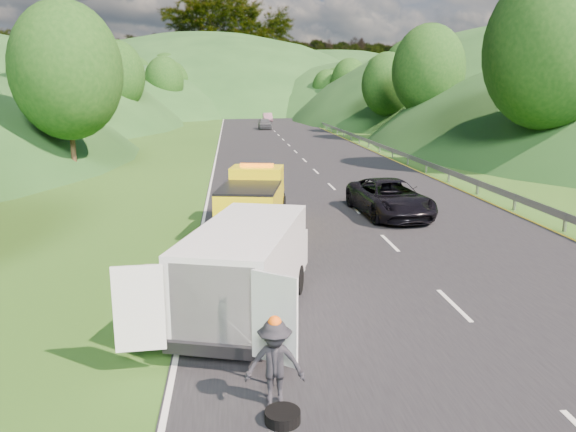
{
  "coord_description": "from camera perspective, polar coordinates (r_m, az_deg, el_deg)",
  "views": [
    {
      "loc": [
        -2.65,
        -15.14,
        5.51
      ],
      "look_at": [
        -0.8,
        3.17,
        1.3
      ],
      "focal_mm": 35.0,
      "sensor_mm": 36.0,
      "label": 1
    }
  ],
  "objects": [
    {
      "name": "hills_backdrop",
      "position": [
        150.22,
        -2.32,
        10.77
      ],
      "size": [
        201.0,
        288.6,
        44.0
      ],
      "primitive_type": null,
      "color": "#2D5B23",
      "rests_on": "ground"
    },
    {
      "name": "dist_car_c",
      "position": [
        108.97,
        -3.12,
        9.96
      ],
      "size": [
        2.11,
        5.18,
        1.5
      ],
      "primitive_type": "imported",
      "color": "#9D4E5B",
      "rests_on": "ground"
    },
    {
      "name": "guardrail",
      "position": [
        69.09,
        5.1,
        8.26
      ],
      "size": [
        0.06,
        140.0,
        1.52
      ],
      "primitive_type": "cube",
      "color": "gray",
      "rests_on": "ground"
    },
    {
      "name": "tow_truck",
      "position": [
        22.43,
        -3.51,
        1.79
      ],
      "size": [
        3.08,
        6.02,
        2.47
      ],
      "rotation": [
        0.0,
        0.0,
        -0.18
      ],
      "color": "black",
      "rests_on": "ground"
    },
    {
      "name": "woman",
      "position": [
        17.82,
        -7.41,
        -5.24
      ],
      "size": [
        0.64,
        0.69,
        1.53
      ],
      "primitive_type": "imported",
      "rotation": [
        0.0,
        0.0,
        2.15
      ],
      "color": "white",
      "rests_on": "ground"
    },
    {
      "name": "tree_line_left",
      "position": [
        77.1,
        -18.19,
        8.15
      ],
      "size": [
        14.0,
        140.0,
        14.0
      ],
      "primitive_type": null,
      "color": "#295017",
      "rests_on": "ground"
    },
    {
      "name": "spare_tire",
      "position": [
        10.08,
        -0.56,
        -20.27
      ],
      "size": [
        0.61,
        0.61,
        0.2
      ],
      "primitive_type": "cylinder",
      "color": "black",
      "rests_on": "ground"
    },
    {
      "name": "child",
      "position": [
        14.75,
        -6.43,
        -9.14
      ],
      "size": [
        0.67,
        0.65,
        1.09
      ],
      "primitive_type": "imported",
      "rotation": [
        0.0,
        0.0,
        -0.64
      ],
      "color": "#D6D372",
      "rests_on": "ground"
    },
    {
      "name": "passing_suv",
      "position": [
        25.2,
        10.22,
        0.04
      ],
      "size": [
        3.07,
        5.84,
        1.57
      ],
      "primitive_type": "imported",
      "rotation": [
        0.0,
        0.0,
        0.08
      ],
      "color": "black",
      "rests_on": "ground"
    },
    {
      "name": "white_van",
      "position": [
        13.72,
        -4.11,
        -4.96
      ],
      "size": [
        4.49,
        7.04,
        2.32
      ],
      "rotation": [
        0.0,
        0.0,
        -0.28
      ],
      "color": "black",
      "rests_on": "ground"
    },
    {
      "name": "dist_car_a",
      "position": [
        77.58,
        -2.37,
        8.8
      ],
      "size": [
        1.75,
        4.35,
        1.48
      ],
      "primitive_type": "imported",
      "color": "#494A4E",
      "rests_on": "ground"
    },
    {
      "name": "road_surface",
      "position": [
        55.7,
        0.08,
        7.21
      ],
      "size": [
        14.0,
        200.0,
        0.02
      ],
      "primitive_type": "cube",
      "color": "black",
      "rests_on": "ground"
    },
    {
      "name": "ground",
      "position": [
        16.33,
        3.95,
        -6.87
      ],
      "size": [
        320.0,
        320.0,
        0.0
      ],
      "primitive_type": "plane",
      "color": "#38661E",
      "rests_on": "ground"
    },
    {
      "name": "dist_car_d",
      "position": [
        126.72,
        -3.87,
        10.36
      ],
      "size": [
        1.75,
        4.35,
        1.48
      ],
      "primitive_type": "imported",
      "color": "#8C354C",
      "rests_on": "ground"
    },
    {
      "name": "worker",
      "position": [
        10.47,
        -1.32,
        -18.89
      ],
      "size": [
        1.1,
        0.69,
        1.62
      ],
      "primitive_type": "imported",
      "rotation": [
        0.0,
        0.0,
        -0.09
      ],
      "color": "black",
      "rests_on": "ground"
    },
    {
      "name": "suitcase",
      "position": [
        16.72,
        -13.78,
        -5.74
      ],
      "size": [
        0.36,
        0.22,
        0.55
      ],
      "primitive_type": "cube",
      "rotation": [
        0.0,
        0.0,
        -0.07
      ],
      "color": "#67694E",
      "rests_on": "ground"
    },
    {
      "name": "dist_car_b",
      "position": [
        95.35,
        -2.08,
        9.56
      ],
      "size": [
        1.49,
        4.28,
        1.41
      ],
      "primitive_type": "imported",
      "color": "#774F5F",
      "rests_on": "ground"
    },
    {
      "name": "tree_line_right",
      "position": [
        79.59,
        13.19,
        8.58
      ],
      "size": [
        14.0,
        140.0,
        14.0
      ],
      "primitive_type": null,
      "color": "#295017",
      "rests_on": "ground"
    }
  ]
}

